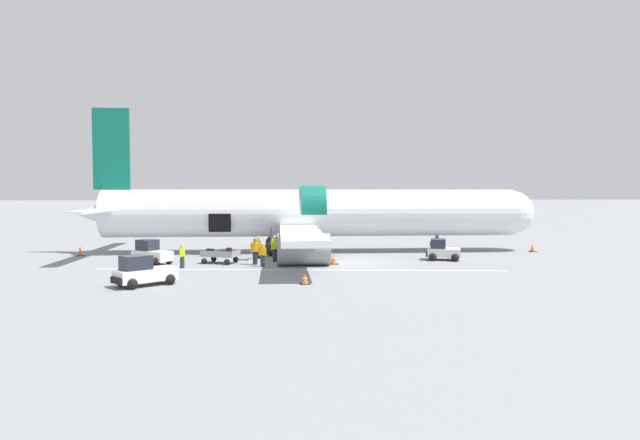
{
  "coord_description": "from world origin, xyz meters",
  "views": [
    {
      "loc": [
        -5.24,
        -38.88,
        5.0
      ],
      "look_at": [
        -2.1,
        3.62,
        2.76
      ],
      "focal_mm": 32.0,
      "sensor_mm": 36.0,
      "label": 1
    }
  ],
  "objects_px": {
    "baggage_tug_rear": "(143,273)",
    "ground_crew_helper": "(255,251)",
    "baggage_cart_loading": "(221,256)",
    "ground_crew_loader_b": "(182,255)",
    "airplane": "(307,214)",
    "baggage_tug_lead": "(442,251)",
    "ground_crew_supervisor": "(262,254)",
    "baggage_tug_mid": "(151,254)",
    "ground_crew_loader_a": "(275,248)",
    "ground_crew_driver": "(259,247)"
  },
  "relations": [
    {
      "from": "ground_crew_loader_a",
      "to": "ground_crew_supervisor",
      "type": "bearing_deg",
      "value": -107.51
    },
    {
      "from": "airplane",
      "to": "ground_crew_supervisor",
      "type": "distance_m",
      "value": 9.56
    },
    {
      "from": "baggage_tug_lead",
      "to": "baggage_cart_loading",
      "type": "xyz_separation_m",
      "value": [
        -15.66,
        -0.65,
        -0.16
      ]
    },
    {
      "from": "baggage_tug_rear",
      "to": "ground_crew_loader_a",
      "type": "distance_m",
      "value": 11.81
    },
    {
      "from": "ground_crew_helper",
      "to": "ground_crew_loader_b",
      "type": "bearing_deg",
      "value": -162.62
    },
    {
      "from": "ground_crew_driver",
      "to": "ground_crew_helper",
      "type": "xyz_separation_m",
      "value": [
        -0.15,
        -3.25,
        0.07
      ]
    },
    {
      "from": "baggage_tug_rear",
      "to": "ground_crew_loader_a",
      "type": "relative_size",
      "value": 1.75
    },
    {
      "from": "baggage_tug_mid",
      "to": "ground_crew_loader_b",
      "type": "bearing_deg",
      "value": -43.9
    },
    {
      "from": "baggage_tug_lead",
      "to": "ground_crew_supervisor",
      "type": "distance_m",
      "value": 13.02
    },
    {
      "from": "ground_crew_loader_a",
      "to": "ground_crew_supervisor",
      "type": "distance_m",
      "value": 2.64
    },
    {
      "from": "ground_crew_driver",
      "to": "ground_crew_helper",
      "type": "bearing_deg",
      "value": -92.6
    },
    {
      "from": "baggage_tug_lead",
      "to": "ground_crew_loader_b",
      "type": "bearing_deg",
      "value": -170.64
    },
    {
      "from": "baggage_cart_loading",
      "to": "ground_crew_driver",
      "type": "bearing_deg",
      "value": 43.51
    },
    {
      "from": "ground_crew_supervisor",
      "to": "ground_crew_helper",
      "type": "relative_size",
      "value": 0.87
    },
    {
      "from": "ground_crew_loader_b",
      "to": "baggage_tug_rear",
      "type": "bearing_deg",
      "value": -97.49
    },
    {
      "from": "ground_crew_loader_a",
      "to": "baggage_cart_loading",
      "type": "bearing_deg",
      "value": -170.96
    },
    {
      "from": "airplane",
      "to": "baggage_tug_lead",
      "type": "relative_size",
      "value": 13.68
    },
    {
      "from": "baggage_cart_loading",
      "to": "ground_crew_loader_a",
      "type": "xyz_separation_m",
      "value": [
        3.69,
        0.59,
        0.49
      ]
    },
    {
      "from": "airplane",
      "to": "ground_crew_loader_a",
      "type": "height_order",
      "value": "airplane"
    },
    {
      "from": "baggage_cart_loading",
      "to": "ground_crew_loader_a",
      "type": "bearing_deg",
      "value": 9.04
    },
    {
      "from": "airplane",
      "to": "ground_crew_loader_b",
      "type": "distance_m",
      "value": 12.59
    },
    {
      "from": "ground_crew_supervisor",
      "to": "ground_crew_driver",
      "type": "bearing_deg",
      "value": 94.93
    },
    {
      "from": "baggage_tug_lead",
      "to": "ground_crew_loader_a",
      "type": "distance_m",
      "value": 11.98
    },
    {
      "from": "airplane",
      "to": "baggage_tug_mid",
      "type": "height_order",
      "value": "airplane"
    },
    {
      "from": "airplane",
      "to": "ground_crew_loader_b",
      "type": "height_order",
      "value": "airplane"
    },
    {
      "from": "baggage_tug_rear",
      "to": "ground_crew_helper",
      "type": "relative_size",
      "value": 1.82
    },
    {
      "from": "baggage_tug_rear",
      "to": "ground_crew_loader_a",
      "type": "xyz_separation_m",
      "value": [
        6.8,
        9.65,
        0.28
      ]
    },
    {
      "from": "ground_crew_loader_a",
      "to": "baggage_tug_lead",
      "type": "bearing_deg",
      "value": 0.31
    },
    {
      "from": "baggage_tug_rear",
      "to": "ground_crew_loader_a",
      "type": "bearing_deg",
      "value": 54.81
    },
    {
      "from": "baggage_tug_lead",
      "to": "ground_crew_supervisor",
      "type": "xyz_separation_m",
      "value": [
        -12.76,
        -2.58,
        0.18
      ]
    },
    {
      "from": "baggage_tug_lead",
      "to": "baggage_tug_mid",
      "type": "distance_m",
      "value": 20.36
    },
    {
      "from": "baggage_cart_loading",
      "to": "ground_crew_helper",
      "type": "distance_m",
      "value": 2.57
    },
    {
      "from": "baggage_cart_loading",
      "to": "ground_crew_helper",
      "type": "height_order",
      "value": "ground_crew_helper"
    },
    {
      "from": "baggage_tug_rear",
      "to": "ground_crew_supervisor",
      "type": "relative_size",
      "value": 2.09
    },
    {
      "from": "airplane",
      "to": "ground_crew_driver",
      "type": "relative_size",
      "value": 22.39
    },
    {
      "from": "ground_crew_loader_a",
      "to": "ground_crew_helper",
      "type": "relative_size",
      "value": 1.04
    },
    {
      "from": "baggage_tug_lead",
      "to": "ground_crew_helper",
      "type": "bearing_deg",
      "value": -173.52
    },
    {
      "from": "ground_crew_loader_b",
      "to": "ground_crew_helper",
      "type": "xyz_separation_m",
      "value": [
        4.6,
        1.44,
        0.11
      ]
    },
    {
      "from": "ground_crew_loader_b",
      "to": "baggage_tug_mid",
      "type": "bearing_deg",
      "value": 136.1
    },
    {
      "from": "baggage_tug_mid",
      "to": "ground_crew_loader_a",
      "type": "distance_m",
      "value": 8.41
    },
    {
      "from": "baggage_cart_loading",
      "to": "ground_crew_loader_b",
      "type": "height_order",
      "value": "ground_crew_loader_b"
    },
    {
      "from": "ground_crew_driver",
      "to": "baggage_cart_loading",
      "type": "bearing_deg",
      "value": -136.49
    },
    {
      "from": "airplane",
      "to": "baggage_cart_loading",
      "type": "xyz_separation_m",
      "value": [
        -6.26,
        -6.74,
        -2.56
      ]
    },
    {
      "from": "baggage_cart_loading",
      "to": "baggage_tug_rear",
      "type": "bearing_deg",
      "value": -108.96
    },
    {
      "from": "baggage_tug_rear",
      "to": "ground_crew_helper",
      "type": "xyz_separation_m",
      "value": [
        5.49,
        8.21,
        0.25
      ]
    },
    {
      "from": "baggage_tug_rear",
      "to": "ground_crew_helper",
      "type": "height_order",
      "value": "ground_crew_helper"
    },
    {
      "from": "ground_crew_driver",
      "to": "ground_crew_helper",
      "type": "height_order",
      "value": "ground_crew_helper"
    },
    {
      "from": "baggage_tug_rear",
      "to": "baggage_cart_loading",
      "type": "height_order",
      "value": "baggage_tug_rear"
    },
    {
      "from": "baggage_tug_mid",
      "to": "baggage_cart_loading",
      "type": "relative_size",
      "value": 0.91
    },
    {
      "from": "ground_crew_helper",
      "to": "ground_crew_driver",
      "type": "bearing_deg",
      "value": 87.4
    }
  ]
}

